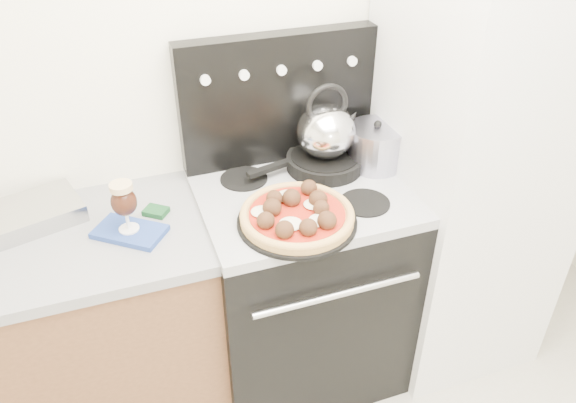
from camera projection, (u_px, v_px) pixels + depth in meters
name	position (u px, v px, depth m)	size (l,w,h in m)	color
room_shell	(419.00, 282.00, 1.16)	(3.52, 3.01, 2.52)	beige
base_cabinet	(15.00, 355.00, 2.04)	(1.45, 0.60, 0.86)	brown
stove_body	(301.00, 288.00, 2.33)	(0.76, 0.65, 0.88)	black
cooktop	(302.00, 195.00, 2.07)	(0.76, 0.65, 0.04)	#ADADB2
backguard	(278.00, 99.00, 2.13)	(0.76, 0.08, 0.50)	black
fridge	(470.00, 156.00, 2.21)	(0.64, 0.68, 1.90)	silver
foil_sheet	(33.00, 213.00, 1.92)	(0.31, 0.23, 0.06)	silver
oven_mitt	(130.00, 232.00, 1.87)	(0.23, 0.13, 0.02)	#254093
beer_glass	(125.00, 207.00, 1.81)	(0.08, 0.08, 0.18)	black
pizza_pan	(297.00, 221.00, 1.89)	(0.41, 0.41, 0.01)	black
pizza	(297.00, 213.00, 1.87)	(0.38, 0.38, 0.05)	gold
skillet	(325.00, 162.00, 2.18)	(0.30, 0.30, 0.05)	black
tea_kettle	(326.00, 127.00, 2.10)	(0.22, 0.22, 0.25)	silver
stock_pot	(375.00, 148.00, 2.17)	(0.21, 0.21, 0.16)	#A9A7BE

